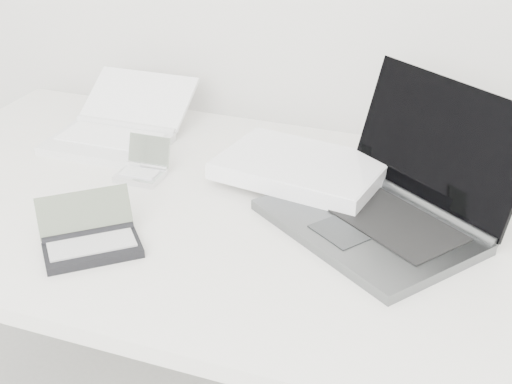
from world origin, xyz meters
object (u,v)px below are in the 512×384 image
(laptop_large, at_px, (348,186))
(netbook_open_white, at_px, (117,130))
(desk, at_px, (279,236))
(palmtop_charcoal, at_px, (90,240))

(laptop_large, relative_size, netbook_open_white, 1.88)
(laptop_large, xyz_separation_m, netbook_open_white, (-0.54, 0.11, -0.02))
(laptop_large, bearing_deg, desk, -108.04)
(laptop_large, bearing_deg, palmtop_charcoal, -105.79)
(desk, bearing_deg, laptop_large, 37.22)
(netbook_open_white, bearing_deg, laptop_large, -12.06)
(desk, xyz_separation_m, palmtop_charcoal, (-0.25, -0.22, 0.06))
(netbook_open_white, distance_m, palmtop_charcoal, 0.44)
(palmtop_charcoal, bearing_deg, netbook_open_white, 73.70)
(palmtop_charcoal, bearing_deg, laptop_large, -1.47)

